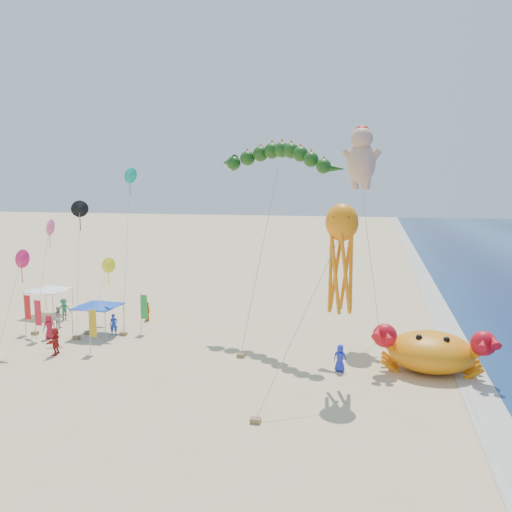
{
  "coord_description": "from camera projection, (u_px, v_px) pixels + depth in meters",
  "views": [
    {
      "loc": [
        6.25,
        -31.67,
        11.35
      ],
      "look_at": [
        -2.0,
        2.0,
        6.5
      ],
      "focal_mm": 35.0,
      "sensor_mm": 36.0,
      "label": 1
    }
  ],
  "objects": [
    {
      "name": "dragon_kite",
      "position": [
        276.0,
        162.0,
        36.64
      ],
      "size": [
        10.19,
        8.48,
        14.27
      ],
      "color": "#163F11",
      "rests_on": "ground"
    },
    {
      "name": "canopy_white",
      "position": [
        48.0,
        288.0,
        44.11
      ],
      "size": [
        3.36,
        3.36,
        2.71
      ],
      "color": "gray",
      "rests_on": "ground"
    },
    {
      "name": "octopus_kite",
      "position": [
        341.0,
        250.0,
        27.95
      ],
      "size": [
        4.65,
        6.99,
        10.42
      ],
      "color": "orange",
      "rests_on": "ground"
    },
    {
      "name": "cherub_kite",
      "position": [
        361.0,
        156.0,
        36.99
      ],
      "size": [
        3.12,
        2.54,
        15.81
      ],
      "color": "#DAA385",
      "rests_on": "ground"
    },
    {
      "name": "beachgoers",
      "position": [
        112.0,
        327.0,
        37.41
      ],
      "size": [
        29.79,
        10.87,
        1.86
      ],
      "color": "white",
      "rests_on": "ground"
    },
    {
      "name": "canopy_blue",
      "position": [
        98.0,
        304.0,
        38.19
      ],
      "size": [
        3.29,
        3.29,
        2.71
      ],
      "color": "gray",
      "rests_on": "ground"
    },
    {
      "name": "feather_flags",
      "position": [
        75.0,
        313.0,
        36.94
      ],
      "size": [
        9.23,
        5.2,
        3.2
      ],
      "color": "gray",
      "rests_on": "ground"
    },
    {
      "name": "small_kites",
      "position": [
        78.0,
        238.0,
        38.53
      ],
      "size": [
        7.22,
        11.49,
        12.91
      ],
      "color": "#FFFA1C",
      "rests_on": "ground"
    },
    {
      "name": "foam_strip",
      "position": [
        469.0,
        372.0,
        30.68
      ],
      "size": [
        320.0,
        320.0,
        0.0
      ],
      "primitive_type": "plane",
      "color": "silver",
      "rests_on": "ground"
    },
    {
      "name": "ground",
      "position": [
        278.0,
        357.0,
        33.51
      ],
      "size": [
        320.0,
        320.0,
        0.0
      ],
      "primitive_type": "plane",
      "color": "#D1B784",
      "rests_on": "ground"
    },
    {
      "name": "crab_inflatable",
      "position": [
        431.0,
        350.0,
        30.61
      ],
      "size": [
        7.02,
        4.47,
        3.08
      ],
      "color": "orange",
      "rests_on": "ground"
    }
  ]
}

